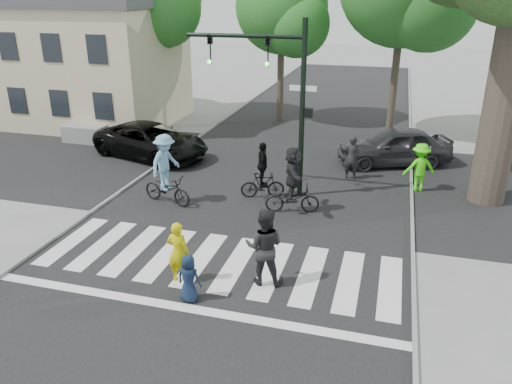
{
  "coord_description": "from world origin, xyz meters",
  "views": [
    {
      "loc": [
        4.16,
        -10.01,
        6.77
      ],
      "look_at": [
        0.5,
        3.0,
        1.3
      ],
      "focal_mm": 35.0,
      "sensor_mm": 36.0,
      "label": 1
    }
  ],
  "objects_px": {
    "car_suv": "(151,141)",
    "cyclist_right": "(293,184)",
    "traffic_signal": "(278,84)",
    "pedestrian_adult": "(264,247)",
    "cyclist_mid": "(263,175)",
    "car_grey": "(394,146)",
    "pedestrian_woman": "(178,252)",
    "cyclist_left": "(166,174)",
    "pedestrian_child": "(189,278)"
  },
  "relations": [
    {
      "from": "cyclist_mid",
      "to": "car_suv",
      "type": "height_order",
      "value": "cyclist_mid"
    },
    {
      "from": "pedestrian_woman",
      "to": "pedestrian_child",
      "type": "height_order",
      "value": "pedestrian_woman"
    },
    {
      "from": "cyclist_right",
      "to": "pedestrian_adult",
      "type": "bearing_deg",
      "value": -87.19
    },
    {
      "from": "car_suv",
      "to": "cyclist_mid",
      "type": "bearing_deg",
      "value": -101.08
    },
    {
      "from": "pedestrian_child",
      "to": "car_grey",
      "type": "distance_m",
      "value": 12.29
    },
    {
      "from": "cyclist_right",
      "to": "car_grey",
      "type": "xyz_separation_m",
      "value": [
        3.06,
        5.89,
        -0.21
      ]
    },
    {
      "from": "traffic_signal",
      "to": "pedestrian_woman",
      "type": "xyz_separation_m",
      "value": [
        -0.94,
        -6.36,
        -3.09
      ]
    },
    {
      "from": "cyclist_right",
      "to": "car_grey",
      "type": "distance_m",
      "value": 6.64
    },
    {
      "from": "pedestrian_woman",
      "to": "cyclist_left",
      "type": "distance_m",
      "value": 5.09
    },
    {
      "from": "traffic_signal",
      "to": "cyclist_mid",
      "type": "xyz_separation_m",
      "value": [
        -0.37,
        -0.52,
        -3.08
      ]
    },
    {
      "from": "traffic_signal",
      "to": "cyclist_right",
      "type": "distance_m",
      "value": 3.37
    },
    {
      "from": "car_suv",
      "to": "pedestrian_child",
      "type": "bearing_deg",
      "value": -131.73
    },
    {
      "from": "traffic_signal",
      "to": "pedestrian_woman",
      "type": "height_order",
      "value": "traffic_signal"
    },
    {
      "from": "pedestrian_woman",
      "to": "car_grey",
      "type": "height_order",
      "value": "pedestrian_woman"
    },
    {
      "from": "cyclist_left",
      "to": "pedestrian_woman",
      "type": "bearing_deg",
      "value": -61.6
    },
    {
      "from": "pedestrian_adult",
      "to": "cyclist_left",
      "type": "xyz_separation_m",
      "value": [
        -4.46,
        3.95,
        0.06
      ]
    },
    {
      "from": "cyclist_mid",
      "to": "car_grey",
      "type": "xyz_separation_m",
      "value": [
        4.32,
        4.95,
        -0.03
      ]
    },
    {
      "from": "cyclist_left",
      "to": "cyclist_right",
      "type": "bearing_deg",
      "value": 5.81
    },
    {
      "from": "cyclist_left",
      "to": "pedestrian_adult",
      "type": "bearing_deg",
      "value": -41.49
    },
    {
      "from": "pedestrian_child",
      "to": "pedestrian_adult",
      "type": "bearing_deg",
      "value": -134.87
    },
    {
      "from": "traffic_signal",
      "to": "pedestrian_adult",
      "type": "height_order",
      "value": "traffic_signal"
    },
    {
      "from": "cyclist_mid",
      "to": "cyclist_right",
      "type": "height_order",
      "value": "cyclist_right"
    },
    {
      "from": "traffic_signal",
      "to": "car_suv",
      "type": "xyz_separation_m",
      "value": [
        -6.22,
        2.63,
        -3.17
      ]
    },
    {
      "from": "traffic_signal",
      "to": "pedestrian_adult",
      "type": "relative_size",
      "value": 3.02
    },
    {
      "from": "cyclist_right",
      "to": "cyclist_left",
      "type": "bearing_deg",
      "value": -174.19
    },
    {
      "from": "cyclist_left",
      "to": "traffic_signal",
      "type": "bearing_deg",
      "value": 29.35
    },
    {
      "from": "cyclist_right",
      "to": "car_grey",
      "type": "height_order",
      "value": "cyclist_right"
    },
    {
      "from": "pedestrian_woman",
      "to": "pedestrian_adult",
      "type": "xyz_separation_m",
      "value": [
        2.04,
        0.53,
        0.18
      ]
    },
    {
      "from": "traffic_signal",
      "to": "car_grey",
      "type": "bearing_deg",
      "value": 48.31
    },
    {
      "from": "pedestrian_child",
      "to": "cyclist_mid",
      "type": "bearing_deg",
      "value": -84.67
    },
    {
      "from": "pedestrian_adult",
      "to": "car_suv",
      "type": "distance_m",
      "value": 11.19
    },
    {
      "from": "car_suv",
      "to": "cyclist_right",
      "type": "bearing_deg",
      "value": -102.68
    },
    {
      "from": "pedestrian_woman",
      "to": "pedestrian_child",
      "type": "distance_m",
      "value": 0.92
    },
    {
      "from": "car_suv",
      "to": "cyclist_left",
      "type": "bearing_deg",
      "value": -130.45
    },
    {
      "from": "traffic_signal",
      "to": "car_grey",
      "type": "height_order",
      "value": "traffic_signal"
    },
    {
      "from": "traffic_signal",
      "to": "cyclist_mid",
      "type": "height_order",
      "value": "traffic_signal"
    },
    {
      "from": "cyclist_left",
      "to": "car_suv",
      "type": "distance_m",
      "value": 5.36
    },
    {
      "from": "pedestrian_woman",
      "to": "car_suv",
      "type": "height_order",
      "value": "pedestrian_woman"
    },
    {
      "from": "pedestrian_child",
      "to": "cyclist_left",
      "type": "xyz_separation_m",
      "value": [
        -2.98,
        5.18,
        0.46
      ]
    },
    {
      "from": "traffic_signal",
      "to": "cyclist_left",
      "type": "distance_m",
      "value": 4.79
    },
    {
      "from": "pedestrian_child",
      "to": "cyclist_left",
      "type": "relative_size",
      "value": 0.49
    },
    {
      "from": "traffic_signal",
      "to": "car_suv",
      "type": "height_order",
      "value": "traffic_signal"
    },
    {
      "from": "pedestrian_woman",
      "to": "cyclist_left",
      "type": "height_order",
      "value": "cyclist_left"
    },
    {
      "from": "cyclist_right",
      "to": "car_suv",
      "type": "height_order",
      "value": "cyclist_right"
    },
    {
      "from": "cyclist_mid",
      "to": "car_suv",
      "type": "bearing_deg",
      "value": 151.69
    },
    {
      "from": "pedestrian_woman",
      "to": "cyclist_right",
      "type": "distance_m",
      "value": 5.24
    },
    {
      "from": "pedestrian_child",
      "to": "cyclist_right",
      "type": "distance_m",
      "value": 5.76
    },
    {
      "from": "pedestrian_child",
      "to": "pedestrian_adult",
      "type": "relative_size",
      "value": 0.6
    },
    {
      "from": "car_suv",
      "to": "car_grey",
      "type": "height_order",
      "value": "car_grey"
    },
    {
      "from": "pedestrian_adult",
      "to": "cyclist_right",
      "type": "distance_m",
      "value": 4.38
    }
  ]
}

